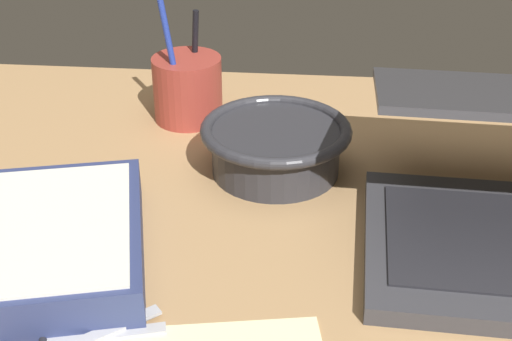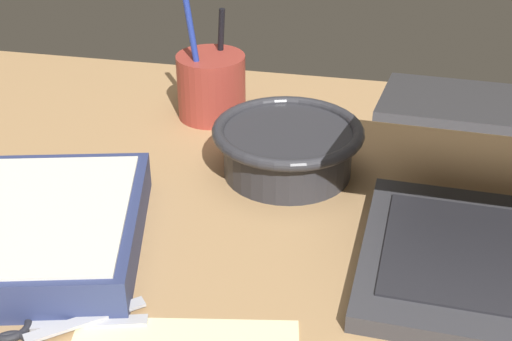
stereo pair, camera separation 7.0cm
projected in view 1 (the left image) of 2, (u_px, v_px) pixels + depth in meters
The scene contains 3 objects.
desk_top at pixel (239, 283), 67.71cm from camera, with size 140.00×100.00×2.00cm, color tan.
bowl at pixel (276, 145), 82.52cm from camera, with size 17.49×17.49×6.14cm.
pen_cup at pixel (188, 88), 94.45cm from camera, with size 9.14×9.14×16.75cm.
Camera 1 is at (6.58, -52.97, 44.03)cm, focal length 50.00 mm.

